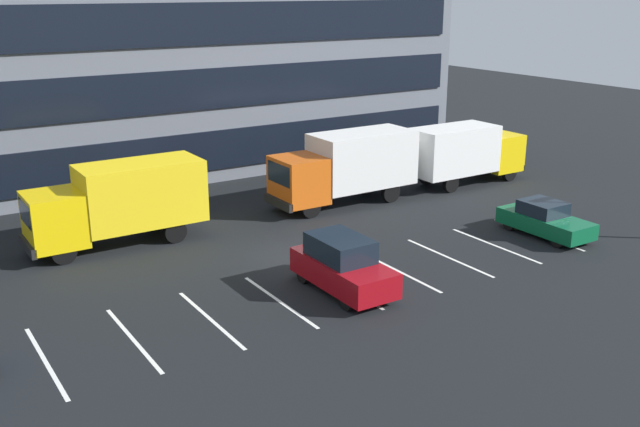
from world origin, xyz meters
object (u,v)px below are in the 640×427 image
Objects in this scene: box_truck_yellow_all at (120,200)px; sedan_forest at (545,220)px; box_truck_orange at (346,165)px; suv_maroon at (343,265)px; box_truck_yellow at (465,151)px.

box_truck_yellow_all is 19.53m from sedan_forest.
box_truck_orange is (12.21, -0.16, 0.06)m from box_truck_yellow_all.
box_truck_yellow_all is 11.16m from suv_maroon.
box_truck_orange is at bearing 177.18° from box_truck_yellow.
suv_maroon is (5.40, -9.71, -1.04)m from box_truck_yellow_all.
box_truck_yellow_all is 12.21m from box_truck_orange.
box_truck_orange reaches higher than suv_maroon.
box_truck_yellow_all is at bearing 119.07° from suv_maroon.
box_truck_yellow_all is at bearing 150.77° from sedan_forest.
suv_maroon is at bearing -60.93° from box_truck_yellow_all.
box_truck_yellow_all is 20.42m from box_truck_yellow.
box_truck_orange is 1.81× the size of sedan_forest.
box_truck_yellow_all is at bearing 179.25° from box_truck_orange.
box_truck_yellow is at bearing -1.58° from box_truck_yellow_all.
suv_maroon is at bearing -148.66° from box_truck_yellow.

